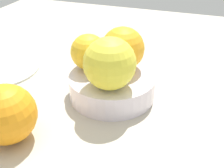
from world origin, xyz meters
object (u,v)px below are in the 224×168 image
object	(u,v)px
orange_loose_0	(6,114)
orange_in_bowl_1	(123,49)
orange_in_bowl_0	(110,63)
orange_in_bowl_2	(89,52)
side_plate	(0,68)
fruit_bowl	(112,87)

from	to	relation	value
orange_loose_0	orange_in_bowl_1	bearing A→B (deg)	-120.42
orange_in_bowl_1	orange_in_bowl_0	bearing A→B (deg)	90.05
orange_in_bowl_2	side_plate	distance (cm)	21.70
fruit_bowl	orange_in_bowl_1	world-z (taller)	orange_in_bowl_1
orange_in_bowl_0	orange_loose_0	xyz separation A→B (cm)	(10.92, 11.82, -3.97)
fruit_bowl	side_plate	size ratio (longest dim) A/B	0.93
fruit_bowl	orange_in_bowl_0	distance (cm)	7.22
side_plate	orange_in_bowl_2	bearing A→B (deg)	179.12
orange_in_bowl_0	orange_in_bowl_1	bearing A→B (deg)	-89.95
orange_in_bowl_0	side_plate	bearing A→B (deg)	-11.15
fruit_bowl	orange_in_bowl_2	distance (cm)	7.31
fruit_bowl	orange_loose_0	distance (cm)	18.45
orange_in_bowl_2	orange_loose_0	size ratio (longest dim) A/B	0.75
fruit_bowl	side_plate	bearing A→B (deg)	-3.90
orange_in_bowl_0	orange_in_bowl_1	xyz separation A→B (cm)	(0.01, -6.76, -0.34)
orange_in_bowl_2	side_plate	world-z (taller)	orange_in_bowl_2
orange_in_bowl_1	side_plate	xyz separation A→B (cm)	(26.23, 1.59, -7.47)
side_plate	orange_loose_0	bearing A→B (deg)	132.03
orange_in_bowl_1	side_plate	world-z (taller)	orange_in_bowl_1
orange_in_bowl_0	orange_in_bowl_2	xyz separation A→B (cm)	(5.64, -4.86, -0.98)
orange_in_bowl_2	orange_loose_0	bearing A→B (deg)	72.44
orange_in_bowl_1	side_plate	distance (cm)	27.32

